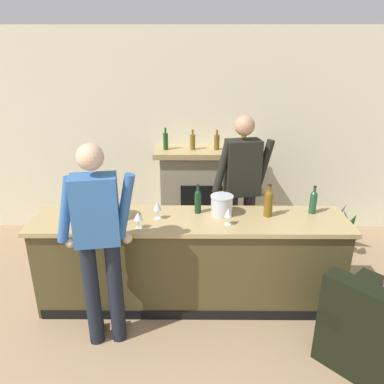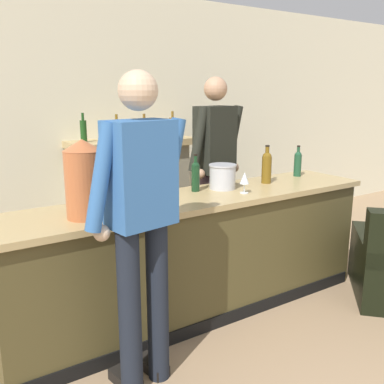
# 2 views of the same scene
# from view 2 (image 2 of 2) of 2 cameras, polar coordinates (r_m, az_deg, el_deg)

# --- Properties ---
(wall_back_panel) EXTENTS (12.00, 0.07, 2.75)m
(wall_back_panel) POSITION_cam_2_polar(r_m,az_deg,el_deg) (4.65, -14.28, 8.51)
(wall_back_panel) COLOR beige
(wall_back_panel) RESTS_ON ground_plane
(bar_counter) EXTENTS (3.05, 0.64, 0.96)m
(bar_counter) POSITION_cam_2_polar(r_m,az_deg,el_deg) (3.37, 0.72, -8.46)
(bar_counter) COLOR #483F21
(bar_counter) RESTS_ON ground_plane
(fireplace_stone) EXTENTS (1.34, 0.52, 1.53)m
(fireplace_stone) POSITION_cam_2_polar(r_m,az_deg,el_deg) (4.69, -7.83, -0.40)
(fireplace_stone) COLOR gray
(fireplace_stone) RESTS_ON ground_plane
(potted_plant_corner) EXTENTS (0.40, 0.42, 0.68)m
(potted_plant_corner) POSITION_cam_2_polar(r_m,az_deg,el_deg) (5.34, 11.77, -2.36)
(potted_plant_corner) COLOR #956239
(potted_plant_corner) RESTS_ON ground_plane
(person_customer) EXTENTS (0.65, 0.35, 1.84)m
(person_customer) POSITION_cam_2_polar(r_m,az_deg,el_deg) (2.39, -6.79, -3.97)
(person_customer) COLOR black
(person_customer) RESTS_ON ground_plane
(person_bartender) EXTENTS (0.65, 0.36, 1.86)m
(person_bartender) POSITION_cam_2_polar(r_m,az_deg,el_deg) (3.95, 3.08, 3.15)
(person_bartender) COLOR #3F2E39
(person_bartender) RESTS_ON ground_plane
(copper_dispenser) EXTENTS (0.24, 0.28, 0.49)m
(copper_dispenser) POSITION_cam_2_polar(r_m,az_deg,el_deg) (2.70, -14.21, 1.71)
(copper_dispenser) COLOR #B86137
(copper_dispenser) RESTS_ON bar_counter
(ice_bucket_steel) EXTENTS (0.22, 0.22, 0.20)m
(ice_bucket_steel) POSITION_cam_2_polar(r_m,az_deg,el_deg) (3.46, 4.10, 2.07)
(ice_bucket_steel) COLOR silver
(ice_bucket_steel) RESTS_ON bar_counter
(wine_bottle_cabernet_heavy) EXTENTS (0.07, 0.07, 0.29)m
(wine_bottle_cabernet_heavy) POSITION_cam_2_polar(r_m,az_deg,el_deg) (4.08, 13.92, 3.83)
(wine_bottle_cabernet_heavy) COLOR #1D4A2F
(wine_bottle_cabernet_heavy) RESTS_ON bar_counter
(wine_bottle_chardonnay_pale) EXTENTS (0.08, 0.08, 0.33)m
(wine_bottle_chardonnay_pale) POSITION_cam_2_polar(r_m,az_deg,el_deg) (3.71, 9.93, 3.42)
(wine_bottle_chardonnay_pale) COLOR brown
(wine_bottle_chardonnay_pale) RESTS_ON bar_counter
(wine_bottle_burgundy_dark) EXTENTS (0.06, 0.06, 0.30)m
(wine_bottle_burgundy_dark) POSITION_cam_2_polar(r_m,az_deg,el_deg) (3.35, 0.47, 2.29)
(wine_bottle_burgundy_dark) COLOR #15361C
(wine_bottle_burgundy_dark) RESTS_ON bar_counter
(wine_glass_front_right) EXTENTS (0.07, 0.07, 0.17)m
(wine_glass_front_right) POSITION_cam_2_polar(r_m,az_deg,el_deg) (3.31, 7.02, 1.76)
(wine_glass_front_right) COLOR silver
(wine_glass_front_right) RESTS_ON bar_counter
(wine_glass_front_left) EXTENTS (0.08, 0.08, 0.18)m
(wine_glass_front_left) POSITION_cam_2_polar(r_m,az_deg,el_deg) (2.88, -10.42, 0.15)
(wine_glass_front_left) COLOR silver
(wine_glass_front_left) RESTS_ON bar_counter
(wine_glass_back_row) EXTENTS (0.08, 0.08, 0.16)m
(wine_glass_back_row) POSITION_cam_2_polar(r_m,az_deg,el_deg) (2.79, -4.84, -0.29)
(wine_glass_back_row) COLOR silver
(wine_glass_back_row) RESTS_ON bar_counter
(wine_glass_mid_counter) EXTENTS (0.08, 0.08, 0.18)m
(wine_glass_mid_counter) POSITION_cam_2_polar(r_m,az_deg,el_deg) (3.03, -4.10, 1.08)
(wine_glass_mid_counter) COLOR silver
(wine_glass_mid_counter) RESTS_ON bar_counter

